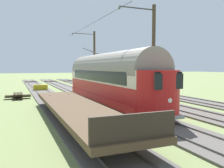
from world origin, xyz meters
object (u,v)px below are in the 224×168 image
at_px(vintage_streetcar, 108,78).
at_px(flatcar_adjacent, 76,107).
at_px(spare_tie_stack, 18,96).
at_px(track_end_bumper, 40,88).
at_px(catenary_pole_foreground, 94,59).
at_px(catenary_pole_mid_near, 153,54).

relative_size(vintage_streetcar, flatcar_adjacent, 1.16).
height_order(flatcar_adjacent, spare_tie_stack, flatcar_adjacent).
xyz_separation_m(spare_tie_stack, track_end_bumper, (-2.91, -7.50, 0.13)).
xyz_separation_m(vintage_streetcar, spare_tie_stack, (6.94, -6.74, -1.99)).
bearing_deg(track_end_bumper, spare_tie_stack, 68.81).
relative_size(catenary_pole_foreground, catenary_pole_mid_near, 1.00).
relative_size(flatcar_adjacent, catenary_pole_mid_near, 1.83).
height_order(catenary_pole_mid_near, spare_tie_stack, catenary_pole_mid_near).
relative_size(catenary_pole_foreground, spare_tie_stack, 3.33).
bearing_deg(flatcar_adjacent, catenary_pole_foreground, -111.24).
bearing_deg(vintage_streetcar, flatcar_adjacent, 52.74).
xyz_separation_m(flatcar_adjacent, spare_tie_stack, (2.91, -12.04, -0.59)).
xyz_separation_m(flatcar_adjacent, catenary_pole_foreground, (-6.93, -17.82, 3.32)).
bearing_deg(catenary_pole_foreground, catenary_pole_mid_near, 90.00).
distance_m(vintage_streetcar, track_end_bumper, 14.91).
bearing_deg(catenary_pole_foreground, spare_tie_stack, 30.45).
relative_size(flatcar_adjacent, spare_tie_stack, 6.11).
height_order(catenary_pole_foreground, spare_tie_stack, catenary_pole_foreground).
bearing_deg(track_end_bumper, vintage_streetcar, 105.83).
distance_m(catenary_pole_foreground, catenary_pole_mid_near, 14.78).
distance_m(flatcar_adjacent, spare_tie_stack, 12.40).
bearing_deg(catenary_pole_mid_near, vintage_streetcar, -38.08).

